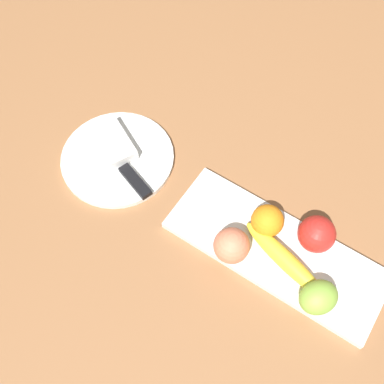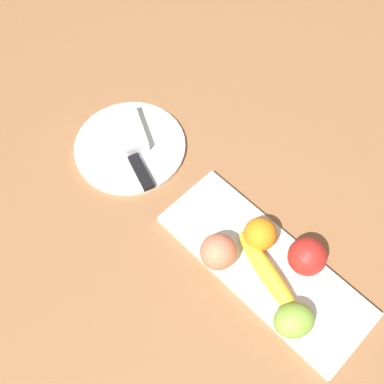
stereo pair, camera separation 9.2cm
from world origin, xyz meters
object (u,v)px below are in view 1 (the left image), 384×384
at_px(peach, 232,246).
at_px(knife, 132,175).
at_px(banana, 285,259).
at_px(folded_napkin, 105,147).
at_px(apple, 317,234).
at_px(grape_bunch, 318,297).
at_px(dinner_plate, 118,158).
at_px(orange_near_apple, 267,221).
at_px(fruit_tray, 275,250).

height_order(peach, knife, peach).
distance_m(banana, folded_napkin, 0.45).
bearing_deg(folded_napkin, peach, 170.88).
height_order(apple, grape_bunch, apple).
height_order(grape_bunch, dinner_plate, grape_bunch).
relative_size(peach, knife, 0.39).
xyz_separation_m(peach, dinner_plate, (0.32, -0.06, -0.04)).
bearing_deg(apple, orange_near_apple, 15.49).
height_order(orange_near_apple, peach, peach).
relative_size(apple, dinner_plate, 0.29).
height_order(banana, knife, banana).
relative_size(orange_near_apple, folded_napkin, 0.57).
xyz_separation_m(fruit_tray, apple, (-0.05, -0.05, 0.04)).
bearing_deg(fruit_tray, apple, -135.40).
xyz_separation_m(grape_bunch, folded_napkin, (0.53, -0.05, -0.02)).
bearing_deg(folded_napkin, grape_bunch, 174.28).
relative_size(banana, grape_bunch, 2.76).
bearing_deg(dinner_plate, banana, 177.50).
height_order(orange_near_apple, grape_bunch, orange_near_apple).
relative_size(apple, orange_near_apple, 1.12).
bearing_deg(orange_near_apple, banana, 145.44).
distance_m(apple, grape_bunch, 0.12).
relative_size(peach, dinner_plate, 0.28).
bearing_deg(grape_bunch, peach, 1.08).
xyz_separation_m(orange_near_apple, peach, (0.03, 0.08, 0.00)).
bearing_deg(orange_near_apple, knife, 9.58).
relative_size(orange_near_apple, grape_bunch, 0.88).
xyz_separation_m(fruit_tray, grape_bunch, (-0.11, 0.05, 0.04)).
height_order(dinner_plate, folded_napkin, folded_napkin).
relative_size(apple, banana, 0.36).
bearing_deg(knife, grape_bunch, -165.60).
distance_m(fruit_tray, banana, 0.04).
bearing_deg(banana, orange_near_apple, -19.60).
bearing_deg(grape_bunch, apple, -61.64).
distance_m(grape_bunch, folded_napkin, 0.53).
bearing_deg(folded_napkin, dinner_plate, 180.00).
xyz_separation_m(grape_bunch, dinner_plate, (0.50, -0.05, -0.04)).
bearing_deg(apple, knife, 11.01).
height_order(banana, folded_napkin, banana).
xyz_separation_m(orange_near_apple, grape_bunch, (-0.15, 0.08, -0.00)).
relative_size(orange_near_apple, knife, 0.36).
relative_size(fruit_tray, peach, 6.24).
bearing_deg(peach, apple, -138.29).
height_order(grape_bunch, folded_napkin, grape_bunch).
relative_size(banana, orange_near_apple, 3.13).
bearing_deg(dinner_plate, fruit_tray, 180.00).
distance_m(fruit_tray, peach, 0.10).
xyz_separation_m(fruit_tray, orange_near_apple, (0.04, -0.03, 0.04)).
relative_size(banana, folded_napkin, 1.77).
bearing_deg(banana, dinner_plate, 12.46).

